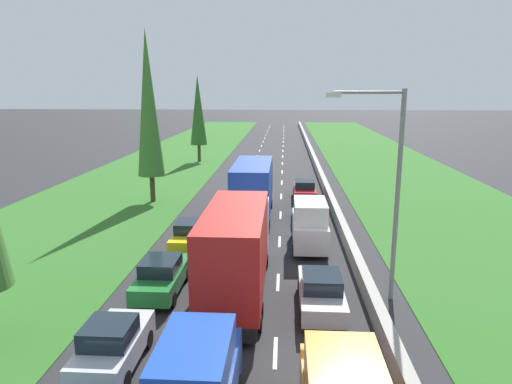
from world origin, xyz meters
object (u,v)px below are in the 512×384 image
object	(u,v)px
red_box_truck_centre_lane	(237,249)
blue_box_truck_centre_lane	(253,190)
silver_sedan_right_lane	(321,292)
street_light_mast	(390,182)
yellow_sedan_left_lane	(191,234)
red_sedan_right_lane	(304,190)
green_sedan_left_lane	(162,275)
green_hatchback_right_lane	(306,209)
poplar_tree_second	(148,104)
poplar_tree_third	(198,110)
white_van_right_lane	(310,224)
silver_hatchback_left_lane	(113,345)

from	to	relation	value
red_box_truck_centre_lane	blue_box_truck_centre_lane	xyz separation A→B (m)	(-0.12, 12.13, 0.00)
silver_sedan_right_lane	street_light_mast	size ratio (longest dim) A/B	0.50
silver_sedan_right_lane	blue_box_truck_centre_lane	world-z (taller)	blue_box_truck_centre_lane
yellow_sedan_left_lane	red_sedan_right_lane	world-z (taller)	same
green_sedan_left_lane	green_hatchback_right_lane	size ratio (longest dim) A/B	1.15
red_box_truck_centre_lane	poplar_tree_second	world-z (taller)	poplar_tree_second
poplar_tree_second	poplar_tree_third	bearing A→B (deg)	90.18
green_sedan_left_lane	yellow_sedan_left_lane	distance (m)	6.01
poplar_tree_third	street_light_mast	xyz separation A→B (m)	(15.11, -38.13, -1.18)
white_van_right_lane	yellow_sedan_left_lane	size ratio (longest dim) A/B	1.09
silver_sedan_right_lane	red_box_truck_centre_lane	world-z (taller)	red_box_truck_centre_lane
silver_hatchback_left_lane	blue_box_truck_centre_lane	world-z (taller)	blue_box_truck_centre_lane
red_sedan_right_lane	poplar_tree_second	distance (m)	14.29
blue_box_truck_centre_lane	green_hatchback_right_lane	world-z (taller)	blue_box_truck_centre_lane
silver_sedan_right_lane	poplar_tree_third	size ratio (longest dim) A/B	0.42
silver_sedan_right_lane	red_sedan_right_lane	size ratio (longest dim) A/B	1.00
green_hatchback_right_lane	street_light_mast	distance (m)	13.30
white_van_right_lane	green_hatchback_right_lane	distance (m)	5.77
white_van_right_lane	blue_box_truck_centre_lane	xyz separation A→B (m)	(-3.61, 5.57, 0.78)
silver_hatchback_left_lane	red_sedan_right_lane	distance (m)	25.24
silver_sedan_right_lane	silver_hatchback_left_lane	distance (m)	8.42
blue_box_truck_centre_lane	poplar_tree_third	distance (m)	27.79
silver_sedan_right_lane	white_van_right_lane	bearing A→B (deg)	90.63
red_sedan_right_lane	poplar_tree_second	world-z (taller)	poplar_tree_second
red_sedan_right_lane	poplar_tree_third	xyz separation A→B (m)	(-12.43, 19.73, 5.60)
white_van_right_lane	green_hatchback_right_lane	world-z (taller)	white_van_right_lane
poplar_tree_third	white_van_right_lane	bearing A→B (deg)	-68.87
red_sedan_right_lane	poplar_tree_third	distance (m)	23.98
street_light_mast	silver_hatchback_left_lane	bearing A→B (deg)	-149.70
silver_sedan_right_lane	yellow_sedan_left_lane	world-z (taller)	same
silver_hatchback_left_lane	red_sedan_right_lane	xyz separation A→B (m)	(7.21, 24.19, -0.02)
white_van_right_lane	street_light_mast	bearing A→B (deg)	-66.01
white_van_right_lane	green_hatchback_right_lane	xyz separation A→B (m)	(0.07, 5.75, -0.56)
red_box_truck_centre_lane	street_light_mast	xyz separation A→B (m)	(6.38, 0.08, 3.05)
green_sedan_left_lane	green_hatchback_right_lane	distance (m)	14.08
red_sedan_right_lane	poplar_tree_third	size ratio (longest dim) A/B	0.42
yellow_sedan_left_lane	street_light_mast	bearing A→B (deg)	-31.85
green_sedan_left_lane	street_light_mast	world-z (taller)	street_light_mast
silver_sedan_right_lane	poplar_tree_third	world-z (taller)	poplar_tree_third
silver_sedan_right_lane	blue_box_truck_centre_lane	size ratio (longest dim) A/B	0.48
red_box_truck_centre_lane	poplar_tree_third	size ratio (longest dim) A/B	0.88
blue_box_truck_centre_lane	red_sedan_right_lane	world-z (taller)	blue_box_truck_centre_lane
green_sedan_left_lane	red_box_truck_centre_lane	bearing A→B (deg)	-1.45
red_box_truck_centre_lane	yellow_sedan_left_lane	xyz separation A→B (m)	(-3.30, 6.09, -1.37)
poplar_tree_second	white_van_right_lane	bearing A→B (deg)	-40.68
green_hatchback_right_lane	poplar_tree_second	size ratio (longest dim) A/B	0.29
silver_sedan_right_lane	street_light_mast	bearing A→B (deg)	24.11
silver_sedan_right_lane	green_sedan_left_lane	xyz separation A→B (m)	(-7.01, 1.26, 0.00)
silver_sedan_right_lane	poplar_tree_third	bearing A→B (deg)	107.36
silver_sedan_right_lane	green_sedan_left_lane	world-z (taller)	same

